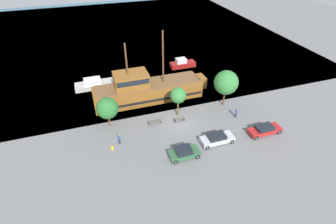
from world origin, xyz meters
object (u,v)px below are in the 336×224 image
object	(u,v)px
moored_boat_outer	(95,84)
parked_car_curb_rear	(184,153)
fire_hydrant	(112,148)
bench_promenade_east	(180,119)
pedestrian_walking_near	(236,113)
pedestrian_walking_far	(119,139)
parked_car_curb_front	(217,138)
parked_car_curb_mid	(265,130)
pirate_ship	(146,89)
bench_promenade_west	(155,122)
moored_boat_dockside	(182,64)

from	to	relation	value
moored_boat_outer	parked_car_curb_rear	size ratio (longest dim) A/B	1.92
moored_boat_outer	fire_hydrant	size ratio (longest dim) A/B	9.86
bench_promenade_east	pedestrian_walking_near	size ratio (longest dim) A/B	0.94
fire_hydrant	bench_promenade_east	xyz separation A→B (m)	(10.72, 3.04, 0.02)
moored_boat_outer	pedestrian_walking_far	world-z (taller)	moored_boat_outer
parked_car_curb_front	parked_car_curb_rear	xyz separation A→B (m)	(-5.30, -1.15, 0.02)
moored_boat_outer	pedestrian_walking_near	xyz separation A→B (m)	(19.85, -16.56, 0.21)
parked_car_curb_mid	fire_hydrant	size ratio (longest dim) A/B	6.31
pirate_ship	parked_car_curb_front	size ratio (longest dim) A/B	4.21
bench_promenade_west	pedestrian_walking_far	bearing A→B (deg)	-155.57
bench_promenade_east	parked_car_curb_front	bearing A→B (deg)	-62.31
bench_promenade_east	parked_car_curb_rear	bearing A→B (deg)	-106.42
parked_car_curb_mid	fire_hydrant	bearing A→B (deg)	170.85
moored_boat_dockside	moored_boat_outer	world-z (taller)	moored_boat_dockside
bench_promenade_east	bench_promenade_west	distance (m)	3.81
pirate_ship	pedestrian_walking_far	world-z (taller)	pirate_ship
moored_boat_dockside	pirate_ship	bearing A→B (deg)	-136.23
parked_car_curb_mid	bench_promenade_east	world-z (taller)	parked_car_curb_mid
pirate_ship	parked_car_curb_rear	world-z (taller)	pirate_ship
moored_boat_dockside	parked_car_curb_rear	size ratio (longest dim) A/B	1.34
pirate_ship	moored_boat_outer	xyz separation A→B (m)	(-7.96, 7.02, -1.29)
pedestrian_walking_far	bench_promenade_west	bearing A→B (deg)	24.43
moored_boat_outer	pedestrian_walking_far	bearing A→B (deg)	-84.76
bench_promenade_west	pedestrian_walking_far	world-z (taller)	pedestrian_walking_far
moored_boat_dockside	pedestrian_walking_far	distance (m)	26.00
moored_boat_dockside	fire_hydrant	world-z (taller)	moored_boat_dockside
fire_hydrant	pedestrian_walking_far	distance (m)	1.57
pedestrian_walking_near	pedestrian_walking_far	size ratio (longest dim) A/B	1.03
moored_boat_outer	parked_car_curb_rear	world-z (taller)	moored_boat_outer
moored_boat_outer	parked_car_curb_rear	bearing A→B (deg)	-67.77
pirate_ship	parked_car_curb_mid	size ratio (longest dim) A/B	4.05
moored_boat_outer	pedestrian_walking_far	distance (m)	16.95
parked_car_curb_front	pedestrian_walking_far	xyz separation A→B (m)	(-12.76, 4.02, 0.14)
pirate_ship	pedestrian_walking_far	size ratio (longest dim) A/B	11.91
bench_promenade_west	bench_promenade_east	bearing A→B (deg)	-9.29
moored_boat_outer	bench_promenade_east	bearing A→B (deg)	-53.14
pirate_ship	pedestrian_walking_near	size ratio (longest dim) A/B	11.55
parked_car_curb_rear	bench_promenade_west	world-z (taller)	parked_car_curb_rear
parked_car_curb_mid	parked_car_curb_rear	size ratio (longest dim) A/B	1.23
parked_car_curb_rear	pirate_ship	bearing A→B (deg)	93.98
parked_car_curb_front	bench_promenade_west	size ratio (longest dim) A/B	2.40
pedestrian_walking_near	moored_boat_dockside	bearing A→B (deg)	94.34
parked_car_curb_rear	bench_promenade_west	distance (m)	7.99
pirate_ship	parked_car_curb_mid	bearing A→B (deg)	-46.16
parked_car_curb_rear	bench_promenade_east	xyz separation A→B (m)	(2.12, 7.20, -0.28)
moored_boat_outer	parked_car_curb_front	distance (m)	25.32
moored_boat_outer	parked_car_curb_mid	world-z (taller)	moored_boat_outer
parked_car_curb_mid	bench_promenade_east	size ratio (longest dim) A/B	3.03
fire_hydrant	pedestrian_walking_near	bearing A→B (deg)	3.92
parked_car_curb_front	parked_car_curb_mid	size ratio (longest dim) A/B	0.96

